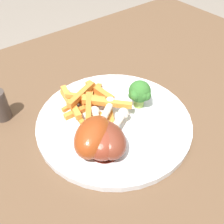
# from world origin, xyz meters

# --- Properties ---
(dining_table) EXTENTS (1.10, 0.73, 0.72)m
(dining_table) POSITION_xyz_m (0.00, 0.00, 0.61)
(dining_table) COLOR brown
(dining_table) RESTS_ON ground_plane
(dinner_plate) EXTENTS (0.28, 0.28, 0.01)m
(dinner_plate) POSITION_xyz_m (0.00, 0.02, 0.73)
(dinner_plate) COLOR silver
(dinner_plate) RESTS_ON dining_table
(broccoli_floret_front) EXTENTS (0.05, 0.04, 0.05)m
(broccoli_floret_front) POSITION_xyz_m (-0.06, 0.02, 0.76)
(broccoli_floret_front) COLOR #8DB24C
(broccoli_floret_front) RESTS_ON dinner_plate
(carrot_fries_pile) EXTENTS (0.11, 0.15, 0.03)m
(carrot_fries_pile) POSITION_xyz_m (0.02, -0.03, 0.75)
(carrot_fries_pile) COLOR orange
(carrot_fries_pile) RESTS_ON dinner_plate
(chicken_drumstick_near) EXTENTS (0.13, 0.10, 0.05)m
(chicken_drumstick_near) POSITION_xyz_m (0.06, 0.05, 0.76)
(chicken_drumstick_near) COLOR #63210C
(chicken_drumstick_near) RESTS_ON dinner_plate
(chicken_drumstick_far) EXTENTS (0.07, 0.12, 0.04)m
(chicken_drumstick_far) POSITION_xyz_m (0.05, 0.06, 0.75)
(chicken_drumstick_far) COLOR #4C1B12
(chicken_drumstick_far) RESTS_ON dinner_plate
(chicken_drumstick_extra) EXTENTS (0.12, 0.08, 0.04)m
(chicken_drumstick_extra) POSITION_xyz_m (0.05, 0.07, 0.75)
(chicken_drumstick_extra) COLOR #551C12
(chicken_drumstick_extra) RESTS_ON dinner_plate
(pepper_shaker) EXTENTS (0.03, 0.03, 0.06)m
(pepper_shaker) POSITION_xyz_m (0.15, -0.12, 0.75)
(pepper_shaker) COLOR #423833
(pepper_shaker) RESTS_ON dining_table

